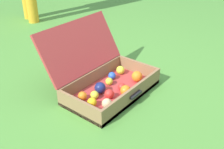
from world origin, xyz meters
TOP-DOWN VIEW (x-y plane):
  - ground_plane at (0.00, 0.00)m, footprint 16.00×16.00m
  - open_suitcase at (0.08, 0.01)m, footprint 0.64×0.58m

SIDE VIEW (x-z plane):
  - ground_plane at x=0.00m, z-range 0.00..0.00m
  - open_suitcase at x=0.08m, z-range -0.12..0.32m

